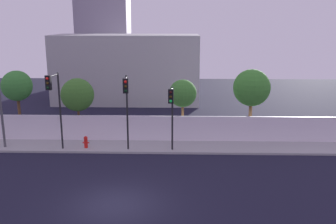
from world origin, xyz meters
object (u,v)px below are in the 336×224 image
Objects in this scene: fire_hydrant at (86,142)px; roadside_tree_midleft at (77,95)px; traffic_light_left at (126,98)px; traffic_light_center at (54,96)px; roadside_tree_leftmost at (17,86)px; roadside_tree_midright at (183,94)px; roadside_tree_rightmost at (252,88)px; traffic_light_right at (172,106)px.

roadside_tree_midleft is at bearing 112.94° from fire_hydrant.
traffic_light_center is (-4.59, 0.06, 0.10)m from traffic_light_left.
roadside_tree_midright is (12.05, 0.00, -0.49)m from roadside_tree_leftmost.
fire_hydrant is 6.93m from roadside_tree_leftmost.
roadside_tree_leftmost reaches higher than roadside_tree_midleft.
traffic_light_center reaches higher than roadside_tree_rightmost.
fire_hydrant is at bearing 27.86° from traffic_light_center.
traffic_light_left is 1.17× the size of traffic_light_right.
roadside_tree_midright is at bearing 0.00° from roadside_tree_midleft.
traffic_light_center reaches higher than fire_hydrant.
roadside_tree_midleft is (-1.11, 2.62, 2.69)m from fire_hydrant.
roadside_tree_rightmost is (16.96, -0.00, -0.05)m from roadside_tree_leftmost.
roadside_tree_midleft is 12.58m from roadside_tree_rightmost.
fire_hydrant is 0.16× the size of roadside_tree_leftmost.
traffic_light_left reaches higher than roadside_tree_midright.
roadside_tree_midleft is at bearing -180.00° from roadside_tree_midright.
roadside_tree_midleft reaches higher than traffic_light_right.
roadside_tree_rightmost is (13.09, 3.48, -0.03)m from traffic_light_center.
traffic_light_center is at bearing -165.12° from roadside_tree_rightmost.
roadside_tree_midright reaches higher than traffic_light_right.
roadside_tree_rightmost is (4.91, -0.00, 0.44)m from roadside_tree_midright.
traffic_light_center is 1.14× the size of roadside_tree_midleft.
roadside_tree_rightmost is at bearing -0.00° from roadside_tree_midleft.
traffic_light_center is 13.55m from roadside_tree_rightmost.
traffic_light_right is 6.57m from roadside_tree_rightmost.
roadside_tree_leftmost is 0.97× the size of roadside_tree_rightmost.
roadside_tree_midright is (8.18, 3.48, -0.47)m from traffic_light_center.
roadside_tree_midleft is at bearing 154.61° from traffic_light_right.
roadside_tree_rightmost reaches higher than fire_hydrant.
roadside_tree_midleft is (0.52, 3.48, -0.60)m from traffic_light_center.
roadside_tree_leftmost is 12.06m from roadside_tree_midright.
traffic_light_left reaches higher than fire_hydrant.
traffic_light_center is at bearing 179.23° from traffic_light_left.
roadside_tree_leftmost is at bearing 180.00° from roadside_tree_midleft.
fire_hydrant is 12.20m from roadside_tree_rightmost.
roadside_tree_midright is (6.55, 2.62, 2.82)m from fire_hydrant.
traffic_light_left is 1.12× the size of roadside_tree_midright.
traffic_light_center is 1.02× the size of roadside_tree_leftmost.
traffic_light_right is 6.41m from fire_hydrant.
fire_hydrant is 7.59m from roadside_tree_midright.
roadside_tree_midright is at bearing 23.04° from traffic_light_center.
fire_hydrant is 3.91m from roadside_tree_midleft.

